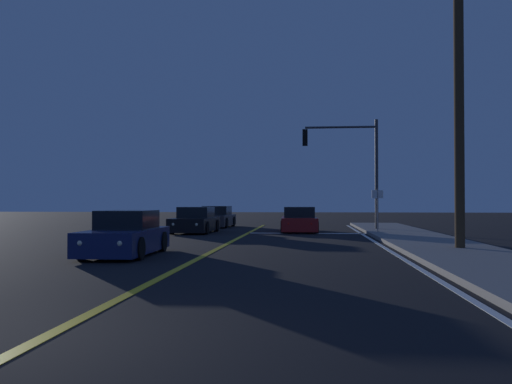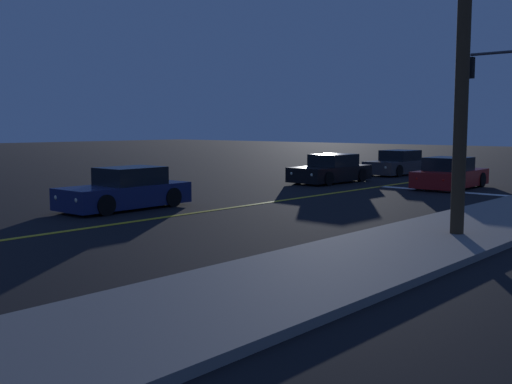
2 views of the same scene
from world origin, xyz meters
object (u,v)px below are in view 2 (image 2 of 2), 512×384
(car_mid_block_charcoal, at_px, (398,164))
(car_far_approaching_black, at_px, (331,170))
(car_following_oncoming_navy, at_px, (126,191))
(car_parked_curb_red, at_px, (450,175))

(car_mid_block_charcoal, bearing_deg, car_far_approaching_black, 91.51)
(car_mid_block_charcoal, bearing_deg, car_following_oncoming_navy, 93.05)
(car_following_oncoming_navy, distance_m, car_parked_curb_red, 14.14)
(car_following_oncoming_navy, height_order, car_parked_curb_red, same)
(car_far_approaching_black, xyz_separation_m, car_parked_curb_red, (5.38, 1.17, -0.00))
(car_far_approaching_black, distance_m, car_parked_curb_red, 5.50)
(car_far_approaching_black, xyz_separation_m, car_mid_block_charcoal, (0.04, 6.37, -0.00))
(car_far_approaching_black, bearing_deg, car_mid_block_charcoal, -89.37)
(car_parked_curb_red, bearing_deg, car_mid_block_charcoal, 133.63)
(car_following_oncoming_navy, distance_m, car_mid_block_charcoal, 18.45)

